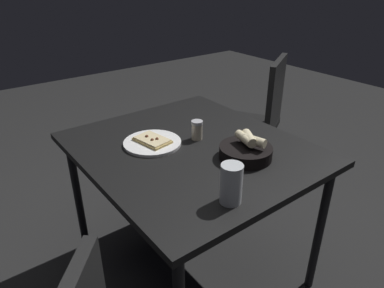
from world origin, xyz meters
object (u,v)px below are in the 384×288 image
bread_basket (246,150)px  beer_glass (231,186)px  pizza_plate (152,142)px  chair_far (257,116)px  pepper_shaker (197,131)px  dining_table (191,158)px

bread_basket → beer_glass: size_ratio=1.55×
pizza_plate → chair_far: size_ratio=0.28×
beer_glass → chair_far: bearing=-51.4°
pepper_shaker → chair_far: size_ratio=0.10×
pizza_plate → pepper_shaker: size_ratio=2.89×
dining_table → chair_far: (0.41, -0.89, -0.14)m
beer_glass → dining_table: bearing=-19.5°
chair_far → pepper_shaker: bearing=113.9°
pizza_plate → pepper_shaker: (-0.08, -0.20, 0.03)m
pizza_plate → chair_far: 1.08m
dining_table → bread_basket: 0.27m
bread_basket → chair_far: (0.63, -0.77, -0.24)m
pizza_plate → beer_glass: beer_glass is taller
beer_glass → pepper_shaker: beer_glass is taller
dining_table → beer_glass: 0.46m
bread_basket → chair_far: bearing=-50.5°
pizza_plate → pepper_shaker: 0.21m
bread_basket → chair_far: 1.02m
dining_table → pepper_shaker: size_ratio=11.50×
pizza_plate → beer_glass: 0.54m
bread_basket → beer_glass: beer_glass is taller
dining_table → pepper_shaker: bearing=-57.3°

